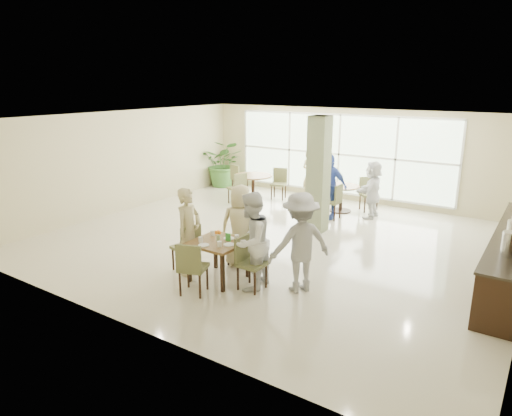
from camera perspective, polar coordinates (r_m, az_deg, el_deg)
The scene contains 19 objects.
ground at distance 10.59m, azimuth 2.70°, elevation -4.13°, with size 10.00×10.00×0.00m, color beige.
room_shell at distance 10.15m, azimuth 2.83°, elevation 4.96°, with size 10.00×10.00×10.00m.
window_bank at distance 14.35m, azimuth 10.32°, elevation 6.62°, with size 7.00×0.04×7.00m.
column at distance 11.06m, azimuth 7.80°, elevation 4.12°, with size 0.45×0.45×2.80m, color #697753.
main_table at distance 8.40m, azimuth -4.72°, elevation -4.77°, with size 0.92×0.92×0.75m.
round_table_left at distance 14.26m, azimuth -0.37°, elevation 3.50°, with size 1.18×1.18×0.75m.
round_table_right at distance 13.06m, azimuth 10.60°, elevation 1.95°, with size 1.02×1.02×0.75m.
chairs_main_table at distance 8.48m, azimuth -4.79°, elevation -5.86°, with size 2.03×2.00×0.95m.
chairs_table_left at distance 14.32m, azimuth -0.54°, elevation 3.09°, with size 2.04×1.76×0.95m.
chairs_table_right at distance 13.14m, azimuth 10.53°, elevation 1.68°, with size 2.07×1.85×0.95m.
tabletop_clutter at distance 8.32m, azimuth -4.64°, elevation -3.82°, with size 0.71×0.74×0.21m.
potted_plant at distance 15.97m, azimuth -4.03°, elevation 5.59°, with size 1.46×1.46×1.63m, color #3A6B2A.
teen_left at distance 8.68m, azimuth -8.39°, elevation -2.92°, with size 0.61×0.40×1.67m, color #C4B682.
teen_far at distance 9.00m, azimuth -1.95°, elevation -2.21°, with size 0.80×0.44×1.64m, color #C4B682.
teen_right at distance 7.96m, azimuth -0.63°, elevation -4.17°, with size 0.85×0.66×1.75m, color white.
teen_standing at distance 7.91m, azimuth 5.53°, elevation -4.32°, with size 1.14×0.66×1.77m, color #98989A.
adult_a at distance 12.28m, azimuth 9.02°, elevation 2.70°, with size 1.02×0.58×1.74m, color #3B56B2.
adult_b at distance 12.59m, azimuth 14.36°, elevation 2.26°, with size 1.44×0.62×1.55m, color white.
adult_standing at distance 14.12m, azimuth 6.73°, elevation 4.09°, with size 0.57×0.38×1.57m, color #C4B682.
Camera 1 is at (5.11, -8.57, 3.56)m, focal length 32.00 mm.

